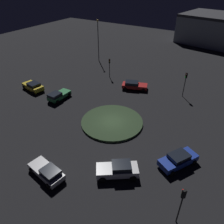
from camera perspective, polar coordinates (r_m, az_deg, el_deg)
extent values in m
plane|color=black|center=(30.97, 0.00, -2.81)|extent=(117.50, 117.50, 0.00)
cylinder|color=#2D4228|center=(30.88, 0.00, -2.59)|extent=(8.74, 8.74, 0.30)
cube|color=gold|center=(41.73, -20.06, 6.32)|extent=(2.52, 4.46, 0.71)
cube|color=black|center=(41.19, -19.93, 6.88)|extent=(1.96, 2.27, 0.43)
cylinder|color=black|center=(42.74, -22.10, 5.97)|extent=(0.32, 0.70, 0.68)
cylinder|color=black|center=(43.50, -19.98, 6.91)|extent=(0.32, 0.70, 0.68)
cylinder|color=black|center=(40.28, -19.95, 4.78)|extent=(0.32, 0.70, 0.68)
cylinder|color=black|center=(41.08, -17.74, 5.79)|extent=(0.32, 0.70, 0.68)
cube|color=red|center=(39.83, 5.98, 6.86)|extent=(3.33, 4.83, 0.62)
cube|color=black|center=(39.63, 5.20, 7.64)|extent=(2.34, 2.70, 0.47)
cylinder|color=black|center=(40.72, 8.35, 6.81)|extent=(0.44, 0.68, 0.64)
cylinder|color=black|center=(39.07, 8.17, 5.63)|extent=(0.44, 0.68, 0.64)
cylinder|color=black|center=(40.93, 3.84, 7.25)|extent=(0.44, 0.68, 0.64)
cylinder|color=black|center=(39.28, 3.47, 6.09)|extent=(0.44, 0.68, 0.64)
cube|color=silver|center=(24.52, -16.91, -14.68)|extent=(2.37, 4.49, 0.57)
cube|color=black|center=(23.60, -15.92, -14.91)|extent=(1.79, 2.07, 0.50)
cylinder|color=black|center=(25.48, -20.44, -14.23)|extent=(0.32, 0.67, 0.64)
cylinder|color=black|center=(25.96, -17.19, -12.32)|extent=(0.32, 0.67, 0.64)
cylinder|color=black|center=(23.55, -16.35, -18.23)|extent=(0.32, 0.67, 0.64)
cylinder|color=black|center=(24.07, -12.90, -16.03)|extent=(0.32, 0.67, 0.64)
cube|color=#1E38A5|center=(25.60, 16.97, -11.99)|extent=(4.79, 3.77, 0.71)
cube|color=black|center=(25.20, 17.20, -11.04)|extent=(2.67, 2.45, 0.47)
cylinder|color=black|center=(24.57, 15.50, -15.29)|extent=(0.64, 0.49, 0.61)
cylinder|color=black|center=(25.40, 12.73, -12.75)|extent=(0.64, 0.49, 0.61)
cylinder|color=black|center=(26.42, 20.78, -12.30)|extent=(0.64, 0.49, 0.61)
cylinder|color=black|center=(27.19, 18.02, -10.07)|extent=(0.64, 0.49, 0.61)
cube|color=#1E7238|center=(37.46, -13.64, 4.26)|extent=(3.98, 1.84, 0.62)
cube|color=black|center=(36.63, -14.82, 4.37)|extent=(2.02, 1.60, 0.49)
cylinder|color=black|center=(39.04, -13.07, 5.06)|extent=(0.66, 0.23, 0.66)
cylinder|color=black|center=(37.90, -11.13, 4.41)|extent=(0.66, 0.23, 0.66)
cylinder|color=black|center=(37.40, -16.07, 3.26)|extent=(0.66, 0.23, 0.66)
cylinder|color=black|center=(36.20, -14.14, 2.53)|extent=(0.66, 0.23, 0.66)
cube|color=white|center=(23.49, 1.37, -15.02)|extent=(3.96, 4.58, 0.72)
cube|color=black|center=(23.07, 2.50, -13.95)|extent=(2.41, 2.51, 0.52)
cylinder|color=black|center=(23.15, -2.52, -17.40)|extent=(0.59, 0.71, 0.71)
cylinder|color=black|center=(24.30, -2.62, -14.19)|extent=(0.59, 0.71, 0.71)
cylinder|color=black|center=(23.35, 5.56, -16.99)|extent=(0.59, 0.71, 0.71)
cylinder|color=black|center=(24.49, 4.97, -13.83)|extent=(0.59, 0.71, 0.71)
cylinder|color=#2D2D2D|center=(38.66, 18.40, 6.18)|extent=(0.12, 0.12, 3.41)
cube|color=black|center=(37.79, 18.97, 9.08)|extent=(0.33, 0.37, 0.90)
sphere|color=#3F0C0C|center=(37.58, 18.90, 9.41)|extent=(0.20, 0.20, 0.20)
sphere|color=#4C380F|center=(37.69, 18.83, 9.04)|extent=(0.20, 0.20, 0.20)
sphere|color=#1EE53F|center=(37.79, 18.75, 8.67)|extent=(0.20, 0.20, 0.20)
cylinder|color=#2D2D2D|center=(20.40, 17.24, -23.40)|extent=(0.12, 0.12, 3.34)
cube|color=black|center=(18.72, 18.37, -19.77)|extent=(0.37, 0.36, 0.90)
sphere|color=red|center=(18.57, 18.24, -18.95)|extent=(0.20, 0.20, 0.20)
sphere|color=#4C380F|center=(18.78, 18.09, -19.47)|extent=(0.20, 0.20, 0.20)
sphere|color=#0F3819|center=(18.99, 17.94, -19.97)|extent=(0.20, 0.20, 0.20)
cylinder|color=#2D2D2D|center=(44.07, -0.66, 10.93)|extent=(0.12, 0.12, 2.95)
cube|color=black|center=(43.37, -0.67, 13.29)|extent=(0.35, 0.37, 0.90)
sphere|color=#3F0C0C|center=(43.15, -0.67, 13.56)|extent=(0.20, 0.20, 0.20)
sphere|color=yellow|center=(43.24, -0.67, 13.22)|extent=(0.20, 0.20, 0.20)
sphere|color=#0F3819|center=(43.33, -0.67, 12.88)|extent=(0.20, 0.20, 0.20)
cylinder|color=#4C4C51|center=(52.15, -3.63, 17.92)|extent=(0.18, 0.18, 8.92)
sphere|color=#F9D166|center=(51.12, -3.82, 22.89)|extent=(0.46, 0.46, 0.46)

